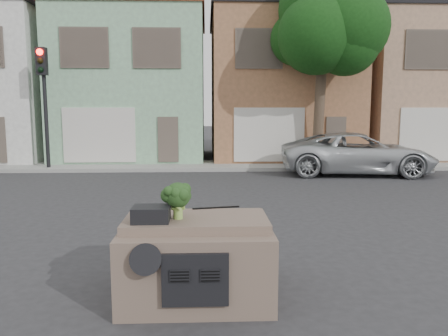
{
  "coord_description": "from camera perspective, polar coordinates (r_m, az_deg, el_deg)",
  "views": [
    {
      "loc": [
        0.14,
        -8.9,
        2.56
      ],
      "look_at": [
        0.52,
        0.5,
        1.3
      ],
      "focal_mm": 35.0,
      "sensor_mm": 36.0,
      "label": 1
    }
  ],
  "objects": [
    {
      "name": "ground_plane",
      "position": [
        9.26,
        -3.15,
        -8.43
      ],
      "size": [
        120.0,
        120.0,
        0.0
      ],
      "primitive_type": "plane",
      "color": "#303033",
      "rests_on": "ground"
    },
    {
      "name": "instrument_hump",
      "position": [
        5.76,
        -9.51,
        -5.95
      ],
      "size": [
        0.48,
        0.38,
        0.2
      ],
      "primitive_type": "cube",
      "color": "black",
      "rests_on": "car_dashboard"
    },
    {
      "name": "townhouse_tan",
      "position": [
        23.75,
        7.13,
        10.51
      ],
      "size": [
        7.2,
        8.2,
        7.55
      ],
      "primitive_type": "cube",
      "color": "#9B6745",
      "rests_on": "ground"
    },
    {
      "name": "sidewalk",
      "position": [
        19.56,
        -2.74,
        0.32
      ],
      "size": [
        40.0,
        3.0,
        0.15
      ],
      "primitive_type": "cube",
      "color": "gray",
      "rests_on": "ground"
    },
    {
      "name": "broccoli",
      "position": [
        5.82,
        -6.05,
        -4.21
      ],
      "size": [
        0.54,
        0.54,
        0.5
      ],
      "primitive_type": "cube",
      "rotation": [
        0.0,
        0.0,
        5.85
      ],
      "color": "#1C3715",
      "rests_on": "car_dashboard"
    },
    {
      "name": "traffic_signal",
      "position": [
        19.56,
        -22.37,
        7.03
      ],
      "size": [
        0.4,
        0.4,
        5.1
      ],
      "primitive_type": "cube",
      "color": "black",
      "rests_on": "ground"
    },
    {
      "name": "townhouse_mint",
      "position": [
        23.71,
        -11.37,
        10.42
      ],
      "size": [
        7.2,
        8.2,
        7.55
      ],
      "primitive_type": "cube",
      "color": "#88B990",
      "rests_on": "ground"
    },
    {
      "name": "car_dashboard",
      "position": [
        6.23,
        -3.56,
        -11.11
      ],
      "size": [
        2.0,
        1.8,
        1.12
      ],
      "primitive_type": "cube",
      "color": "#6E5A4C",
      "rests_on": "ground"
    },
    {
      "name": "townhouse_beige",
      "position": [
        26.04,
        23.87,
        9.66
      ],
      "size": [
        7.2,
        8.2,
        7.55
      ],
      "primitive_type": "cube",
      "color": "tan",
      "rests_on": "ground"
    },
    {
      "name": "wiper_arm",
      "position": [
        6.44,
        -1.04,
        -5.19
      ],
      "size": [
        0.69,
        0.15,
        0.02
      ],
      "primitive_type": "cube",
      "rotation": [
        0.0,
        0.0,
        0.17
      ],
      "color": "black",
      "rests_on": "car_dashboard"
    },
    {
      "name": "silver_pickup",
      "position": [
        18.25,
        16.92,
        -0.76
      ],
      "size": [
        6.25,
        3.39,
        1.66
      ],
      "primitive_type": "imported",
      "rotation": [
        0.0,
        0.0,
        1.46
      ],
      "color": "silver",
      "rests_on": "ground"
    },
    {
      "name": "tree_near",
      "position": [
        19.4,
        12.47,
        12.45
      ],
      "size": [
        4.4,
        4.0,
        8.5
      ],
      "primitive_type": "cube",
      "color": "#133B10",
      "rests_on": "ground"
    }
  ]
}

